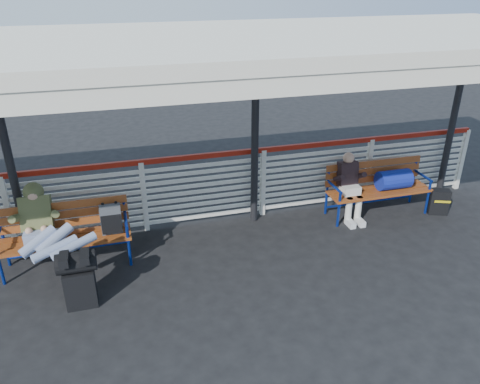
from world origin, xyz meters
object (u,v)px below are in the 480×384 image
object	(u,v)px
traveler_man	(50,236)
luggage_stack	(79,277)
companion_person	(350,186)
suitcase_side	(439,202)
bench_left	(76,227)
bench_right	(385,182)

from	to	relation	value
traveler_man	luggage_stack	bearing A→B (deg)	-63.30
companion_person	suitcase_side	bearing A→B (deg)	-10.54
bench_left	suitcase_side	bearing A→B (deg)	-1.09
bench_right	suitcase_side	xyz separation A→B (m)	(0.93, -0.31, -0.37)
companion_person	suitcase_side	xyz separation A→B (m)	(1.60, -0.30, -0.37)
luggage_stack	suitcase_side	world-z (taller)	luggage_stack
bench_right	companion_person	size ratio (longest dim) A/B	1.57
bench_left	companion_person	distance (m)	4.40
traveler_man	suitcase_side	distance (m)	6.32
bench_left	suitcase_side	distance (m)	6.01
bench_right	traveler_man	world-z (taller)	traveler_man
bench_right	bench_left	bearing A→B (deg)	-177.83
bench_left	traveler_man	distance (m)	0.48
traveler_man	bench_left	bearing A→B (deg)	49.08
bench_right	companion_person	xyz separation A→B (m)	(-0.67, -0.01, 0.00)
luggage_stack	bench_left	xyz separation A→B (m)	(-0.04, 1.04, 0.15)
suitcase_side	bench_right	bearing A→B (deg)	-177.22
luggage_stack	companion_person	bearing A→B (deg)	15.68
traveler_man	suitcase_side	size ratio (longest dim) A/B	3.62
traveler_man	companion_person	distance (m)	4.73
luggage_stack	bench_left	world-z (taller)	bench_left
traveler_man	suitcase_side	bearing A→B (deg)	2.15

